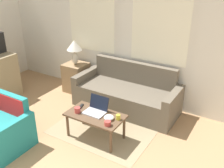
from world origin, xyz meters
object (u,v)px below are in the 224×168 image
object	(u,v)px
coffee_table	(95,117)
laptop	(96,109)
armchair	(0,131)
table_lamp	(74,48)
cup_yellow	(118,117)
cup_white	(108,123)
tv_remote	(81,106)
couch	(127,95)
snack_bowl	(109,117)
cup_navy	(77,110)

from	to	relation	value
coffee_table	laptop	size ratio (longest dim) A/B	2.71
coffee_table	armchair	bearing A→B (deg)	-140.18
table_lamp	laptop	world-z (taller)	table_lamp
table_lamp	cup_yellow	world-z (taller)	table_lamp
cup_white	table_lamp	bearing A→B (deg)	140.70
tv_remote	laptop	bearing A→B (deg)	-1.11
laptop	tv_remote	bearing A→B (deg)	178.89
couch	table_lamp	distance (m)	1.52
coffee_table	cup_white	distance (m)	0.38
couch	armchair	distance (m)	2.35
table_lamp	coffee_table	distance (m)	1.93
snack_bowl	coffee_table	bearing A→B (deg)	178.53
table_lamp	laptop	distance (m)	1.83
coffee_table	cup_navy	xyz separation A→B (m)	(-0.28, -0.10, 0.10)
cup_yellow	cup_white	distance (m)	0.23
cup_white	tv_remote	world-z (taller)	cup_white
cup_white	snack_bowl	distance (m)	0.16
coffee_table	snack_bowl	bearing A→B (deg)	-1.47
cup_white	tv_remote	xyz separation A→B (m)	(-0.67, 0.23, -0.03)
snack_bowl	laptop	bearing A→B (deg)	164.80
couch	snack_bowl	world-z (taller)	couch
couch	cup_white	distance (m)	1.35
armchair	tv_remote	world-z (taller)	armchair
laptop	cup_yellow	distance (m)	0.41
armchair	snack_bowl	size ratio (longest dim) A/B	5.50
couch	laptop	size ratio (longest dim) A/B	5.90
table_lamp	couch	bearing A→B (deg)	-3.94
tv_remote	cup_navy	bearing A→B (deg)	-69.92
armchair	cup_white	xyz separation A→B (m)	(1.46, 0.79, 0.20)
cup_white	laptop	bearing A→B (deg)	147.70
coffee_table	tv_remote	xyz separation A→B (m)	(-0.34, 0.08, 0.06)
coffee_table	cup_yellow	size ratio (longest dim) A/B	11.25
coffee_table	cup_navy	bearing A→B (deg)	-161.27
armchair	laptop	bearing A→B (deg)	42.76
coffee_table	cup_yellow	bearing A→B (deg)	9.72
armchair	cup_navy	world-z (taller)	armchair
table_lamp	cup_navy	distance (m)	1.78
tv_remote	cup_yellow	bearing A→B (deg)	-1.07
cup_yellow	snack_bowl	size ratio (longest dim) A/B	0.52
couch	cup_white	bearing A→B (deg)	-74.65
couch	cup_navy	distance (m)	1.27
couch	table_lamp	bearing A→B (deg)	176.06
armchair	snack_bowl	bearing A→B (deg)	33.95
couch	cup_navy	bearing A→B (deg)	-101.80
coffee_table	laptop	world-z (taller)	laptop
laptop	cup_yellow	bearing A→B (deg)	-1.04
cup_navy	tv_remote	bearing A→B (deg)	110.08
tv_remote	snack_bowl	bearing A→B (deg)	-8.06
couch	laptop	world-z (taller)	couch
armchair	coffee_table	size ratio (longest dim) A/B	0.94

